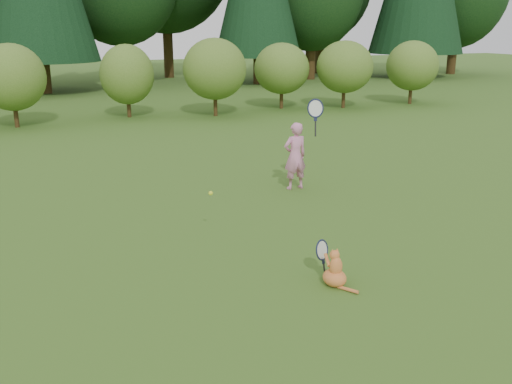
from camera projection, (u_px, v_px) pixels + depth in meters
name	position (u px, v px, depth m)	size (l,w,h in m)	color
ground	(264.00, 257.00, 7.94)	(100.00, 100.00, 0.00)	#345818
shrub_row	(118.00, 79.00, 19.17)	(28.00, 3.00, 2.80)	#466820
child	(296.00, 154.00, 11.08)	(0.76, 0.48, 1.97)	pink
cat	(334.00, 266.00, 7.00)	(0.35, 0.64, 0.65)	#BF6E24
tennis_ball	(211.00, 193.00, 8.44)	(0.07, 0.07, 0.07)	gold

